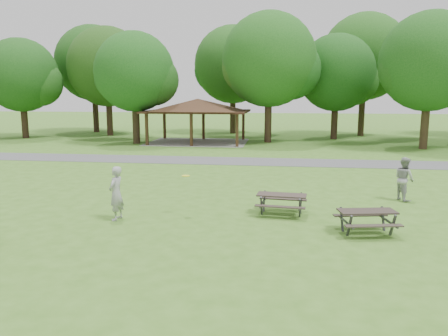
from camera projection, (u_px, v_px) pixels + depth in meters
ground at (176, 229)px, 13.91m from camera, size 160.00×160.00×0.00m
asphalt_path at (230, 161)px, 27.58m from camera, size 120.00×3.20×0.02m
pavilion at (198, 107)px, 37.35m from camera, size 8.60×7.01×3.76m
tree_row_b at (22, 77)px, 40.64m from camera, size 7.14×6.80×9.28m
tree_row_c at (108, 69)px, 42.97m from camera, size 8.19×7.80×10.67m
tree_row_d at (135, 74)px, 36.10m from camera, size 6.93×6.60×9.27m
tree_row_e at (270, 62)px, 36.91m from camera, size 8.40×8.00×11.02m
tree_row_f at (337, 75)px, 39.69m from camera, size 7.35×7.00×9.55m
tree_row_g at (431, 65)px, 32.46m from camera, size 7.77×7.40×10.25m
tree_deep_a at (94, 65)px, 46.69m from camera, size 8.40×8.00×11.38m
tree_deep_b at (234, 67)px, 45.23m from camera, size 8.40×8.00×11.13m
tree_deep_c at (365, 59)px, 42.43m from camera, size 8.82×8.40×11.90m
picnic_table_middle at (282, 199)px, 15.48m from camera, size 1.85×1.54×0.75m
picnic_table_far at (367, 216)px, 13.37m from camera, size 1.95×1.68×0.75m
frisbee_in_flight at (186, 176)px, 15.22m from camera, size 0.37×0.37×0.02m
frisbee_thrower at (116, 193)px, 14.73m from camera, size 0.54×0.73×1.85m
frisbee_catcher at (404, 179)px, 17.44m from camera, size 0.94×1.04×1.76m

